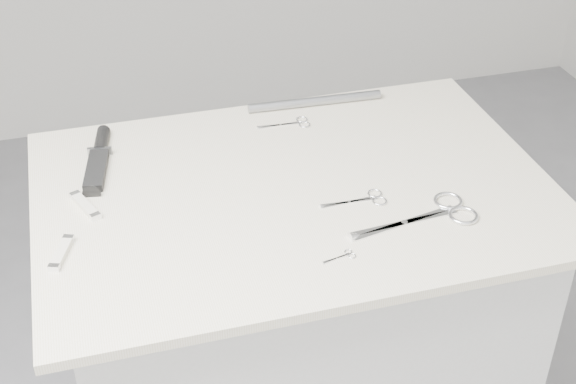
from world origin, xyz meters
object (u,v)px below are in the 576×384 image
object	(u,v)px
large_shears	(438,213)
tiny_scissors	(343,256)
pocket_knife_a	(61,253)
pocket_knife_b	(85,205)
metal_rail	(315,101)
sheathed_knife	(99,156)
plinth	(294,357)
embroidery_scissors_a	(365,199)
embroidery_scissors_b	(293,123)

from	to	relation	value
large_shears	tiny_scissors	xyz separation A→B (m)	(-0.21, -0.07, -0.00)
pocket_knife_a	pocket_knife_b	bearing A→B (deg)	-0.14
large_shears	metal_rail	world-z (taller)	metal_rail
tiny_scissors	pocket_knife_a	world-z (taller)	pocket_knife_a
sheathed_knife	tiny_scissors	bearing A→B (deg)	-128.51
plinth	embroidery_scissors_a	world-z (taller)	embroidery_scissors_a
embroidery_scissors_b	pocket_knife_a	size ratio (longest dim) A/B	1.26
metal_rail	tiny_scissors	bearing A→B (deg)	-102.24
large_shears	pocket_knife_a	world-z (taller)	pocket_knife_a
sheathed_knife	metal_rail	world-z (taller)	sheathed_knife
pocket_knife_a	metal_rail	world-z (taller)	metal_rail
large_shears	tiny_scissors	size ratio (longest dim) A/B	3.99
embroidery_scissors_b	sheathed_knife	xyz separation A→B (m)	(-0.42, -0.03, 0.01)
embroidery_scissors_b	embroidery_scissors_a	bearing A→B (deg)	-78.72
embroidery_scissors_b	pocket_knife_b	xyz separation A→B (m)	(-0.46, -0.20, 0.00)
pocket_knife_b	embroidery_scissors_a	bearing A→B (deg)	-124.41
embroidery_scissors_a	sheathed_knife	xyz separation A→B (m)	(-0.48, 0.28, 0.01)
large_shears	metal_rail	size ratio (longest dim) A/B	0.80
tiny_scissors	sheathed_knife	distance (m)	0.58
plinth	pocket_knife_b	distance (m)	0.62
plinth	embroidery_scissors_a	distance (m)	0.49
pocket_knife_a	sheathed_knife	bearing A→B (deg)	3.75
embroidery_scissors_b	metal_rail	distance (m)	0.10
large_shears	sheathed_knife	distance (m)	0.69
plinth	pocket_knife_a	world-z (taller)	pocket_knife_a
large_shears	tiny_scissors	world-z (taller)	large_shears
large_shears	pocket_knife_a	xyz separation A→B (m)	(-0.68, 0.07, 0.00)
plinth	tiny_scissors	xyz separation A→B (m)	(0.02, -0.23, 0.47)
large_shears	sheathed_knife	bearing A→B (deg)	140.23
embroidery_scissors_b	sheathed_knife	world-z (taller)	sheathed_knife
embroidery_scissors_b	sheathed_knife	size ratio (longest dim) A/B	0.51
embroidery_scissors_b	pocket_knife_b	distance (m)	0.51
large_shears	metal_rail	distance (m)	0.48
embroidery_scissors_b	plinth	bearing A→B (deg)	-103.40
metal_rail	large_shears	bearing A→B (deg)	-78.87
sheathed_knife	metal_rail	bearing A→B (deg)	-67.77
embroidery_scissors_a	tiny_scissors	world-z (taller)	same
pocket_knife_b	large_shears	bearing A→B (deg)	-129.10
large_shears	embroidery_scissors_b	xyz separation A→B (m)	(-0.16, 0.40, -0.00)
tiny_scissors	pocket_knife_b	size ratio (longest dim) A/B	0.62
embroidery_scissors_a	embroidery_scissors_b	world-z (taller)	same
tiny_scissors	metal_rail	xyz separation A→B (m)	(0.12, 0.54, 0.01)
embroidery_scissors_a	metal_rail	world-z (taller)	metal_rail
plinth	embroidery_scissors_b	bearing A→B (deg)	74.63
sheathed_knife	metal_rail	xyz separation A→B (m)	(0.50, 0.10, 0.00)
tiny_scissors	pocket_knife_b	xyz separation A→B (m)	(-0.42, 0.27, 0.01)
plinth	pocket_knife_a	bearing A→B (deg)	-167.98
plinth	metal_rail	size ratio (longest dim) A/B	2.89
pocket_knife_a	metal_rail	xyz separation A→B (m)	(0.59, 0.40, 0.00)
embroidery_scissors_a	embroidery_scissors_b	size ratio (longest dim) A/B	1.09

